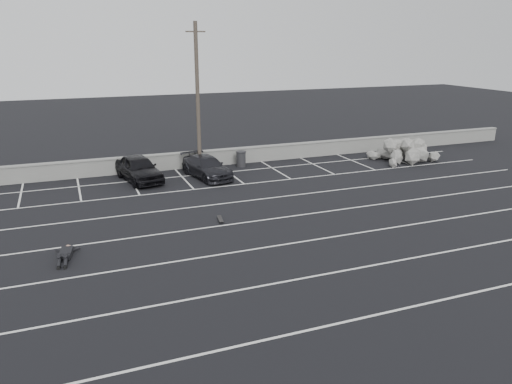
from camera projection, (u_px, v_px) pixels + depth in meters
name	position (u px, v px, depth m)	size (l,w,h in m)	color
ground	(296.00, 243.00, 20.58)	(120.00, 120.00, 0.00)	black
seawall	(204.00, 158.00, 32.90)	(50.00, 0.45, 1.06)	gray
stall_lines	(256.00, 210.00, 24.48)	(36.00, 20.05, 0.01)	silver
car_left	(139.00, 168.00, 29.47)	(1.79, 4.45, 1.52)	black
car_right	(207.00, 167.00, 30.25)	(1.78, 4.38, 1.27)	black
utility_pole	(198.00, 98.00, 30.82)	(1.21, 0.24, 9.11)	#4C4238
trash_bin	(241.00, 159.00, 32.82)	(0.77, 0.77, 1.03)	#28282A
riprap_pile	(406.00, 154.00, 34.49)	(4.41, 3.64, 1.35)	gray
person	(66.00, 250.00, 19.27)	(1.32, 2.53, 0.48)	black
skateboard	(220.00, 219.00, 23.04)	(0.31, 0.77, 0.09)	black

